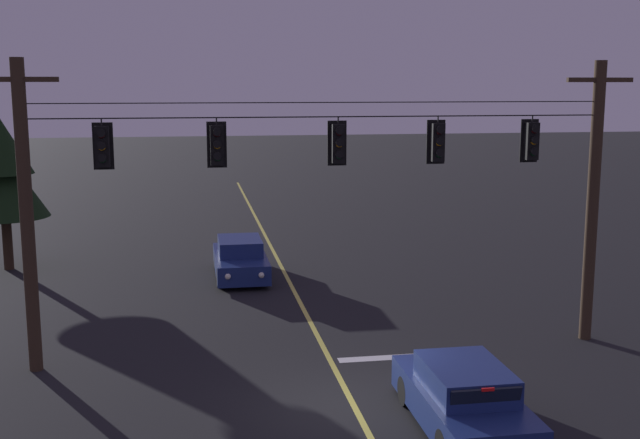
# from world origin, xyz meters

# --- Properties ---
(ground_plane) EXTENTS (180.00, 180.00, 0.00)m
(ground_plane) POSITION_xyz_m (0.00, 0.00, 0.00)
(ground_plane) COLOR black
(lane_centre_stripe) EXTENTS (0.14, 60.00, 0.01)m
(lane_centre_stripe) POSITION_xyz_m (0.00, 9.48, 0.00)
(lane_centre_stripe) COLOR #D1C64C
(lane_centre_stripe) RESTS_ON ground
(stop_bar_paint) EXTENTS (3.40, 0.36, 0.01)m
(stop_bar_paint) POSITION_xyz_m (1.90, 2.88, 0.00)
(stop_bar_paint) COLOR silver
(stop_bar_paint) RESTS_ON ground
(signal_span_assembly) EXTENTS (16.16, 0.32, 7.47)m
(signal_span_assembly) POSITION_xyz_m (-0.00, 3.48, 3.88)
(signal_span_assembly) COLOR #38281C
(signal_span_assembly) RESTS_ON ground
(traffic_light_leftmost) EXTENTS (0.48, 0.41, 1.22)m
(traffic_light_leftmost) POSITION_xyz_m (-5.37, 3.46, 5.42)
(traffic_light_leftmost) COLOR black
(traffic_light_left_inner) EXTENTS (0.48, 0.41, 1.22)m
(traffic_light_left_inner) POSITION_xyz_m (-2.69, 3.46, 5.42)
(traffic_light_left_inner) COLOR black
(traffic_light_centre) EXTENTS (0.48, 0.41, 1.22)m
(traffic_light_centre) POSITION_xyz_m (0.29, 3.46, 5.42)
(traffic_light_centre) COLOR black
(traffic_light_right_inner) EXTENTS (0.48, 0.41, 1.22)m
(traffic_light_right_inner) POSITION_xyz_m (2.85, 3.46, 5.42)
(traffic_light_right_inner) COLOR black
(traffic_light_rightmost) EXTENTS (0.48, 0.41, 1.22)m
(traffic_light_rightmost) POSITION_xyz_m (5.37, 3.46, 5.42)
(traffic_light_rightmost) COLOR black
(car_waiting_near_lane) EXTENTS (1.80, 4.33, 1.39)m
(car_waiting_near_lane) POSITION_xyz_m (1.91, -1.44, 0.65)
(car_waiting_near_lane) COLOR navy
(car_waiting_near_lane) RESTS_ON ground
(car_oncoming_lead) EXTENTS (1.80, 4.42, 1.39)m
(car_oncoming_lead) POSITION_xyz_m (-1.64, 12.02, 0.65)
(car_oncoming_lead) COLOR navy
(car_oncoming_lead) RESTS_ON ground
(tree_verge_near) EXTENTS (3.22, 3.22, 5.69)m
(tree_verge_near) POSITION_xyz_m (-10.14, 14.64, 3.65)
(tree_verge_near) COLOR #332316
(tree_verge_near) RESTS_ON ground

